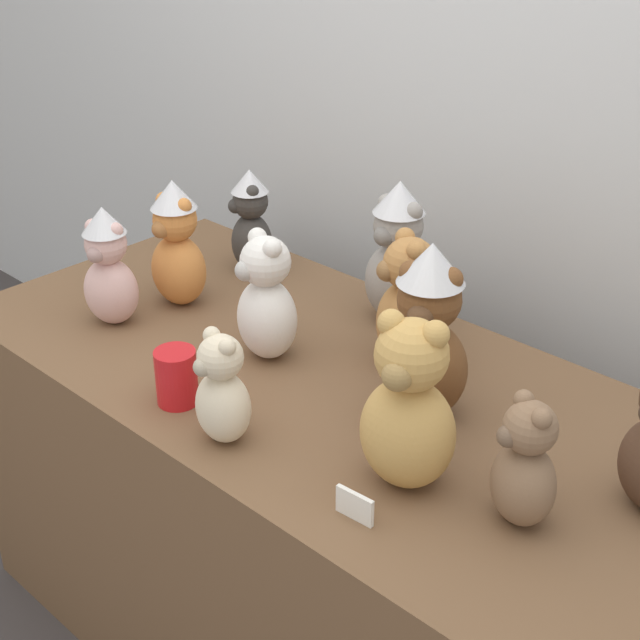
% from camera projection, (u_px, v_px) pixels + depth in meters
% --- Properties ---
extents(wall_back, '(7.00, 0.08, 2.60)m').
position_uv_depth(wall_back, '(517.00, 65.00, 2.01)').
color(wall_back, silver).
rests_on(wall_back, ground_plane).
extents(display_table, '(1.62, 0.77, 0.79)m').
position_uv_depth(display_table, '(320.00, 524.00, 2.03)').
color(display_table, brown).
rests_on(display_table, ground_plane).
extents(teddy_bear_caramel, '(0.19, 0.18, 0.28)m').
position_uv_depth(teddy_bear_caramel, '(407.00, 304.00, 1.82)').
color(teddy_bear_caramel, '#B27A42').
rests_on(teddy_bear_caramel, display_table).
extents(teddy_bear_ginger, '(0.14, 0.13, 0.30)m').
position_uv_depth(teddy_bear_ginger, '(177.00, 245.00, 2.05)').
color(teddy_bear_ginger, '#D17F3D').
rests_on(teddy_bear_ginger, display_table).
extents(teddy_bear_charcoal, '(0.15, 0.15, 0.26)m').
position_uv_depth(teddy_bear_charcoal, '(251.00, 222.00, 2.22)').
color(teddy_bear_charcoal, '#383533').
rests_on(teddy_bear_charcoal, display_table).
extents(teddy_bear_cream, '(0.13, 0.11, 0.22)m').
position_uv_depth(teddy_bear_cream, '(222.00, 391.00, 1.60)').
color(teddy_bear_cream, beige).
rests_on(teddy_bear_cream, display_table).
extents(teddy_bear_ash, '(0.15, 0.13, 0.32)m').
position_uv_depth(teddy_bear_ash, '(397.00, 254.00, 1.98)').
color(teddy_bear_ash, gray).
rests_on(teddy_bear_ash, display_table).
extents(teddy_bear_honey, '(0.19, 0.17, 0.32)m').
position_uv_depth(teddy_bear_honey, '(409.00, 409.00, 1.47)').
color(teddy_bear_honey, tan).
rests_on(teddy_bear_honey, display_table).
extents(teddy_bear_mocha, '(0.15, 0.14, 0.23)m').
position_uv_depth(teddy_bear_mocha, '(525.00, 466.00, 1.40)').
color(teddy_bear_mocha, '#7F6047').
rests_on(teddy_bear_mocha, display_table).
extents(teddy_bear_snow, '(0.17, 0.15, 0.27)m').
position_uv_depth(teddy_bear_snow, '(266.00, 301.00, 1.85)').
color(teddy_bear_snow, white).
rests_on(teddy_bear_snow, display_table).
extents(teddy_bear_blush, '(0.15, 0.14, 0.27)m').
position_uv_depth(teddy_bear_blush, '(108.00, 268.00, 1.97)').
color(teddy_bear_blush, beige).
rests_on(teddy_bear_blush, display_table).
extents(teddy_bear_chestnut, '(0.19, 0.18, 0.35)m').
position_uv_depth(teddy_bear_chestnut, '(427.00, 334.00, 1.64)').
color(teddy_bear_chestnut, brown).
rests_on(teddy_bear_chestnut, display_table).
extents(party_cup_red, '(0.08, 0.08, 0.11)m').
position_uv_depth(party_cup_red, '(176.00, 377.00, 1.73)').
color(party_cup_red, red).
rests_on(party_cup_red, display_table).
extents(name_card_front_left, '(0.07, 0.01, 0.05)m').
position_uv_depth(name_card_front_left, '(355.00, 506.00, 1.44)').
color(name_card_front_left, white).
rests_on(name_card_front_left, display_table).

